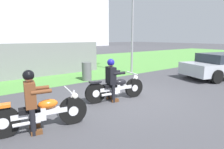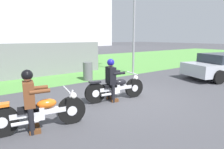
{
  "view_description": "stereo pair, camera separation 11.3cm",
  "coord_description": "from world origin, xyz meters",
  "px_view_note": "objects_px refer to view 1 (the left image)",
  "views": [
    {
      "loc": [
        -4.35,
        -4.77,
        2.1
      ],
      "look_at": [
        -0.44,
        0.32,
        0.85
      ],
      "focal_mm": 30.81,
      "sensor_mm": 36.0,
      "label": 1
    },
    {
      "loc": [
        -4.26,
        -4.84,
        2.1
      ],
      "look_at": [
        -0.44,
        0.32,
        0.85
      ],
      "focal_mm": 30.81,
      "sensor_mm": 36.0,
      "label": 2
    }
  ],
  "objects_px": {
    "trash_can": "(87,71)",
    "motorcycle_follow": "(41,113)",
    "streetlight_pole": "(134,10)",
    "rider_lead": "(111,76)",
    "motorcycle_lead": "(116,88)",
    "rider_follow": "(31,96)",
    "car_parked": "(224,65)"
  },
  "relations": [
    {
      "from": "rider_lead",
      "to": "motorcycle_lead",
      "type": "bearing_deg",
      "value": -0.79
    },
    {
      "from": "rider_follow",
      "to": "streetlight_pole",
      "type": "bearing_deg",
      "value": 40.1
    },
    {
      "from": "motorcycle_lead",
      "to": "rider_lead",
      "type": "height_order",
      "value": "rider_lead"
    },
    {
      "from": "rider_lead",
      "to": "motorcycle_follow",
      "type": "xyz_separation_m",
      "value": [
        -2.54,
        -0.68,
        -0.42
      ]
    },
    {
      "from": "trash_can",
      "to": "car_parked",
      "type": "xyz_separation_m",
      "value": [
        5.98,
        -3.8,
        0.21
      ]
    },
    {
      "from": "rider_follow",
      "to": "car_parked",
      "type": "distance_m",
      "value": 9.6
    },
    {
      "from": "rider_follow",
      "to": "trash_can",
      "type": "xyz_separation_m",
      "value": [
        3.61,
        3.83,
        -0.38
      ]
    },
    {
      "from": "streetlight_pole",
      "to": "rider_lead",
      "type": "bearing_deg",
      "value": -141.62
    },
    {
      "from": "motorcycle_follow",
      "to": "streetlight_pole",
      "type": "distance_m",
      "value": 8.36
    },
    {
      "from": "rider_lead",
      "to": "motorcycle_follow",
      "type": "bearing_deg",
      "value": -154.74
    },
    {
      "from": "streetlight_pole",
      "to": "trash_can",
      "type": "height_order",
      "value": "streetlight_pole"
    },
    {
      "from": "rider_lead",
      "to": "trash_can",
      "type": "bearing_deg",
      "value": 84.34
    },
    {
      "from": "car_parked",
      "to": "rider_lead",
      "type": "bearing_deg",
      "value": -168.37
    },
    {
      "from": "motorcycle_lead",
      "to": "motorcycle_follow",
      "type": "relative_size",
      "value": 0.99
    },
    {
      "from": "car_parked",
      "to": "trash_can",
      "type": "bearing_deg",
      "value": 164.3
    },
    {
      "from": "rider_lead",
      "to": "motorcycle_follow",
      "type": "relative_size",
      "value": 0.65
    },
    {
      "from": "trash_can",
      "to": "motorcycle_follow",
      "type": "bearing_deg",
      "value": -131.76
    },
    {
      "from": "rider_follow",
      "to": "trash_can",
      "type": "distance_m",
      "value": 5.28
    },
    {
      "from": "motorcycle_lead",
      "to": "motorcycle_follow",
      "type": "height_order",
      "value": "motorcycle_follow"
    },
    {
      "from": "motorcycle_lead",
      "to": "streetlight_pole",
      "type": "height_order",
      "value": "streetlight_pole"
    },
    {
      "from": "motorcycle_follow",
      "to": "trash_can",
      "type": "distance_m",
      "value": 5.18
    },
    {
      "from": "motorcycle_lead",
      "to": "car_parked",
      "type": "relative_size",
      "value": 0.45
    },
    {
      "from": "motorcycle_lead",
      "to": "rider_lead",
      "type": "xyz_separation_m",
      "value": [
        -0.16,
        0.03,
        0.42
      ]
    },
    {
      "from": "motorcycle_lead",
      "to": "rider_follow",
      "type": "xyz_separation_m",
      "value": [
        -2.87,
        -0.61,
        0.43
      ]
    },
    {
      "from": "motorcycle_lead",
      "to": "streetlight_pole",
      "type": "distance_m",
      "value": 6.05
    },
    {
      "from": "rider_lead",
      "to": "car_parked",
      "type": "xyz_separation_m",
      "value": [
        6.89,
        -0.62,
        -0.17
      ]
    },
    {
      "from": "motorcycle_follow",
      "to": "streetlight_pole",
      "type": "relative_size",
      "value": 0.37
    },
    {
      "from": "motorcycle_lead",
      "to": "rider_follow",
      "type": "height_order",
      "value": "rider_follow"
    },
    {
      "from": "rider_follow",
      "to": "streetlight_pole",
      "type": "relative_size",
      "value": 0.25
    },
    {
      "from": "motorcycle_lead",
      "to": "rider_lead",
      "type": "distance_m",
      "value": 0.46
    },
    {
      "from": "motorcycle_follow",
      "to": "rider_lead",
      "type": "bearing_deg",
      "value": 25.26
    },
    {
      "from": "rider_lead",
      "to": "streetlight_pole",
      "type": "height_order",
      "value": "streetlight_pole"
    }
  ]
}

